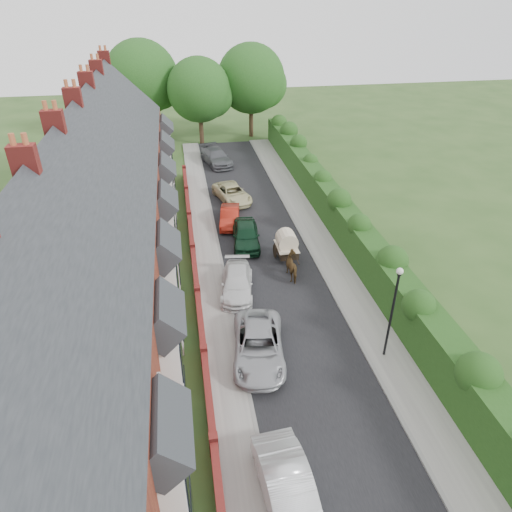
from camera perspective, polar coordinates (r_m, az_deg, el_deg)
The scene contains 22 objects.
ground at distance 20.36m, azimuth 11.04°, elevation -20.97°, with size 140.00×140.00×0.00m, color #2D4C1E.
road at distance 27.94m, azimuth 2.61°, elevation -3.53°, with size 6.00×58.00×0.02m, color black.
pavement_hedge_side at distance 28.96m, azimuth 10.58°, elevation -2.60°, with size 2.20×58.00×0.12m, color gray.
pavement_house_side at distance 27.46m, azimuth -5.29°, elevation -4.21°, with size 1.70×58.00×0.12m, color gray.
kerb_hedge_side at distance 28.63m, azimuth 8.60°, elevation -2.81°, with size 0.18×58.00×0.13m, color gray.
kerb_house_side at distance 27.51m, azimuth -3.63°, elevation -4.04°, with size 0.18×58.00×0.13m, color gray.
hedge at distance 28.79m, azimuth 14.25°, elevation 0.33°, with size 2.10×58.00×2.85m.
terrace_row at distance 24.80m, azimuth -20.73°, elevation 1.55°, with size 9.05×40.50×11.50m.
garden_wall_row at distance 26.39m, azimuth -7.30°, elevation -4.94°, with size 0.35×40.35×1.10m.
lamppost at distance 21.87m, azimuth 16.85°, elevation -5.58°, with size 0.32×0.32×5.16m.
tree_far_left at distance 52.57m, azimuth -6.75°, elevation 19.77°, with size 7.14×6.80×9.29m.
tree_far_right at distance 55.08m, azimuth -0.23°, elevation 21.12°, with size 7.98×7.60×10.31m.
tree_far_back at distance 55.34m, azimuth -13.61°, elevation 20.69°, with size 8.40×8.00×10.82m.
car_silver_a at distance 17.75m, azimuth 4.13°, elevation -27.34°, with size 1.64×4.69×1.55m, color silver.
car_silver_b at distance 22.53m, azimuth 0.33°, elevation -11.14°, with size 2.41×5.24×1.46m, color #A6A7AD.
car_white at distance 26.90m, azimuth -2.40°, elevation -3.39°, with size 1.83×4.50×1.30m, color silver.
car_green at distance 31.74m, azimuth -1.27°, elevation 2.67°, with size 1.81×4.49×1.53m, color black.
car_red at distance 34.62m, azimuth -3.30°, elevation 4.95°, with size 1.36×3.89×1.28m, color maroon.
car_beige at distance 38.58m, azimuth -3.00°, elevation 7.83°, with size 2.17×4.70×1.31m, color beige.
car_grey at distance 47.05m, azimuth -5.00°, elevation 12.26°, with size 2.14×5.26×1.53m, color #53555A.
horse at distance 28.24m, azimuth 4.73°, elevation -1.30°, with size 0.85×1.86×1.57m, color #50391D.
horse_cart at distance 29.67m, azimuth 3.84°, elevation 1.50°, with size 1.37×3.03×2.18m.
Camera 1 is at (-5.67, -11.41, 15.88)m, focal length 32.00 mm.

